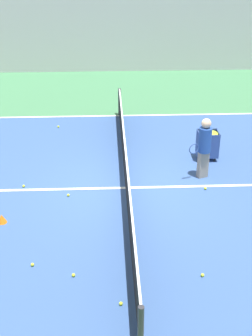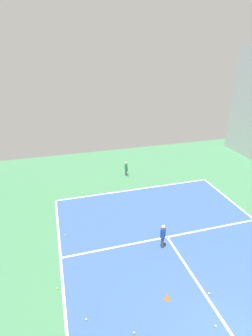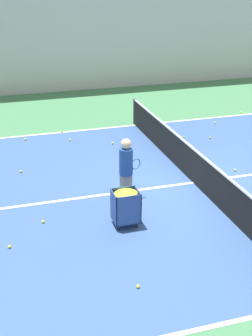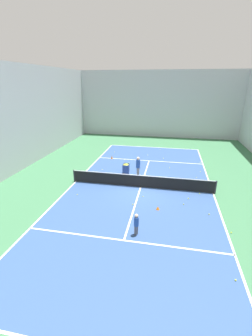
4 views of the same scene
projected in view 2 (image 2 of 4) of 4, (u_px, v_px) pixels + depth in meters
line_baseline_near at (136, 189)px, 17.26m from camera, size 10.27×0.10×0.00m
line_service_near at (167, 237)px, 12.88m from camera, size 10.27×0.10×0.00m
player_near_baseline at (126, 168)px, 18.94m from camera, size 0.24×0.55×1.07m
child_midcourt at (163, 235)px, 11.97m from camera, size 0.32×0.32×1.23m
training_cone_0 at (167, 297)px, 9.65m from camera, size 0.22×0.22×0.21m
tennis_ball_1 at (82, 193)px, 16.75m from camera, size 0.07×0.07×0.07m
tennis_ball_7 at (86, 319)px, 8.92m from camera, size 0.07×0.07×0.07m
tennis_ball_8 at (134, 333)px, 8.50m from camera, size 0.07×0.07×0.07m
tennis_ball_12 at (58, 288)px, 10.08m from camera, size 0.07×0.07×0.07m
tennis_ball_15 at (66, 235)px, 12.97m from camera, size 0.07×0.07×0.07m
tennis_ball_17 at (209, 293)px, 9.87m from camera, size 0.07×0.07×0.07m
tennis_ball_18 at (192, 178)px, 18.74m from camera, size 0.07×0.07×0.07m
tennis_ball_19 at (215, 326)px, 8.70m from camera, size 0.07×0.07×0.07m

